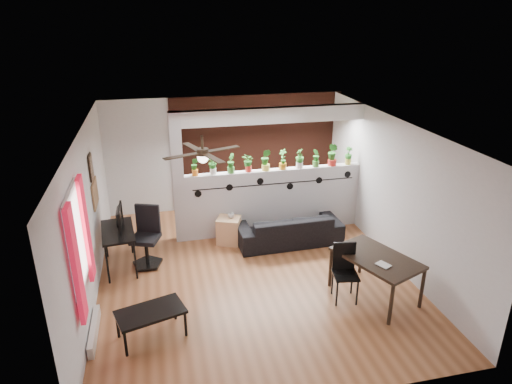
% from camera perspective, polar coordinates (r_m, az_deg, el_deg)
% --- Properties ---
extents(room_shell, '(6.30, 7.10, 2.90)m').
position_cam_1_polar(room_shell, '(7.62, -0.63, -1.52)').
color(room_shell, brown).
rests_on(room_shell, ground).
extents(partition_wall, '(3.60, 0.18, 1.35)m').
position_cam_1_polar(partition_wall, '(9.38, 2.23, -1.08)').
color(partition_wall, '#BCBCC1').
rests_on(partition_wall, ground).
extents(ceiling_header, '(3.60, 0.18, 0.30)m').
position_cam_1_polar(ceiling_header, '(8.85, 2.40, 9.58)').
color(ceiling_header, silver).
rests_on(ceiling_header, room_shell).
extents(pier_column, '(0.22, 0.20, 2.60)m').
position_cam_1_polar(pier_column, '(8.88, -9.71, 1.60)').
color(pier_column, '#BCBCC1').
rests_on(pier_column, ground).
extents(brick_panel, '(3.90, 0.05, 2.60)m').
position_cam_1_polar(brick_panel, '(10.52, 0.22, 5.09)').
color(brick_panel, '#9B422D').
rests_on(brick_panel, ground).
extents(vine_decal, '(3.31, 0.01, 0.30)m').
position_cam_1_polar(vine_decal, '(9.15, 2.42, 1.03)').
color(vine_decal, black).
rests_on(vine_decal, partition_wall).
extents(window_assembly, '(0.09, 1.30, 1.55)m').
position_cam_1_polar(window_assembly, '(6.40, -21.30, -5.83)').
color(window_assembly, white).
rests_on(window_assembly, room_shell).
extents(baseboard_heater, '(0.08, 1.00, 0.18)m').
position_cam_1_polar(baseboard_heater, '(7.13, -19.57, -16.01)').
color(baseboard_heater, silver).
rests_on(baseboard_heater, ground).
extents(corkboard, '(0.03, 0.60, 0.45)m').
position_cam_1_polar(corkboard, '(8.41, -19.48, -0.16)').
color(corkboard, '#886241').
rests_on(corkboard, room_shell).
extents(framed_art, '(0.03, 0.34, 0.44)m').
position_cam_1_polar(framed_art, '(8.20, -19.95, 2.95)').
color(framed_art, '#8C7259').
rests_on(framed_art, room_shell).
extents(ceiling_fan, '(1.19, 1.19, 0.43)m').
position_cam_1_polar(ceiling_fan, '(6.88, -6.68, 4.73)').
color(ceiling_fan, black).
rests_on(ceiling_fan, room_shell).
extents(potted_plant_0, '(0.22, 0.21, 0.36)m').
position_cam_1_polar(potted_plant_0, '(8.82, -7.67, 3.23)').
color(potted_plant_0, orange).
rests_on(potted_plant_0, partition_wall).
extents(potted_plant_1, '(0.16, 0.19, 0.36)m').
position_cam_1_polar(potted_plant_1, '(8.85, -5.41, 3.42)').
color(potted_plant_1, white).
rests_on(potted_plant_1, partition_wall).
extents(potted_plant_2, '(0.19, 0.22, 0.39)m').
position_cam_1_polar(potted_plant_2, '(8.90, -3.17, 3.68)').
color(potted_plant_2, '#3E8B32').
rests_on(potted_plant_2, partition_wall).
extents(potted_plant_3, '(0.21, 0.23, 0.37)m').
position_cam_1_polar(potted_plant_3, '(8.96, -0.95, 3.76)').
color(potted_plant_3, red).
rests_on(potted_plant_3, partition_wall).
extents(potted_plant_4, '(0.29, 0.27, 0.44)m').
position_cam_1_polar(potted_plant_4, '(9.03, 1.23, 4.14)').
color(potted_plant_4, '#E8D452').
rests_on(potted_plant_4, partition_wall).
extents(potted_plant_5, '(0.26, 0.27, 0.41)m').
position_cam_1_polar(potted_plant_5, '(9.12, 3.38, 4.19)').
color(potted_plant_5, orange).
rests_on(potted_plant_5, partition_wall).
extents(potted_plant_6, '(0.23, 0.25, 0.40)m').
position_cam_1_polar(potted_plant_6, '(9.22, 5.48, 4.30)').
color(potted_plant_6, silver).
rests_on(potted_plant_6, partition_wall).
extents(potted_plant_7, '(0.16, 0.19, 0.37)m').
position_cam_1_polar(potted_plant_7, '(9.34, 7.54, 4.34)').
color(potted_plant_7, '#499034').
rests_on(potted_plant_7, partition_wall).
extents(potted_plant_8, '(0.30, 0.32, 0.48)m').
position_cam_1_polar(potted_plant_8, '(9.45, 9.56, 4.75)').
color(potted_plant_8, red).
rests_on(potted_plant_8, partition_wall).
extents(potted_plant_9, '(0.20, 0.17, 0.37)m').
position_cam_1_polar(potted_plant_9, '(9.60, 11.49, 4.55)').
color(potted_plant_9, '#DBD24D').
rests_on(potted_plant_9, partition_wall).
extents(sofa, '(1.98, 0.82, 0.57)m').
position_cam_1_polar(sofa, '(9.07, 4.15, -4.66)').
color(sofa, black).
rests_on(sofa, ground).
extents(cube_shelf, '(0.55, 0.52, 0.54)m').
position_cam_1_polar(cube_shelf, '(9.06, -3.41, -4.82)').
color(cube_shelf, tan).
rests_on(cube_shelf, ground).
extents(cup, '(0.12, 0.12, 0.10)m').
position_cam_1_polar(cup, '(8.93, -3.14, -2.97)').
color(cup, gray).
rests_on(cup, cube_shelf).
extents(computer_desk, '(0.64, 1.08, 0.74)m').
position_cam_1_polar(computer_desk, '(8.38, -16.88, -5.02)').
color(computer_desk, black).
rests_on(computer_desk, ground).
extents(monitor, '(0.36, 0.06, 0.20)m').
position_cam_1_polar(monitor, '(8.44, -16.96, -3.52)').
color(monitor, black).
rests_on(monitor, computer_desk).
extents(office_chair, '(0.59, 0.60, 1.09)m').
position_cam_1_polar(office_chair, '(8.44, -13.47, -5.87)').
color(office_chair, black).
rests_on(office_chair, ground).
extents(dining_table, '(1.25, 1.54, 0.73)m').
position_cam_1_polar(dining_table, '(7.49, 14.82, -8.34)').
color(dining_table, black).
rests_on(dining_table, ground).
extents(book, '(0.23, 0.26, 0.02)m').
position_cam_1_polar(book, '(7.17, 15.25, -8.98)').
color(book, gray).
rests_on(book, dining_table).
extents(folding_chair, '(0.43, 0.43, 0.94)m').
position_cam_1_polar(folding_chair, '(7.42, 11.02, -9.12)').
color(folding_chair, black).
rests_on(folding_chair, ground).
extents(coffee_table, '(1.03, 0.76, 0.43)m').
position_cam_1_polar(coffee_table, '(6.72, -13.05, -14.60)').
color(coffee_table, black).
rests_on(coffee_table, ground).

